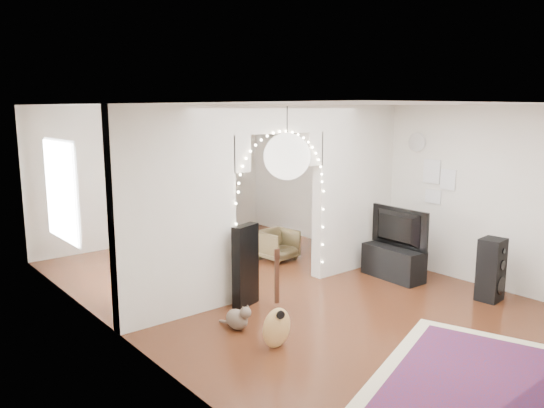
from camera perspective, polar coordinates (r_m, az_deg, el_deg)
floor at (r=8.01m, az=0.52°, el=-9.04°), size 7.50×7.50×0.00m
ceiling at (r=7.55m, az=0.55°, el=10.66°), size 5.00×7.50×0.02m
wall_back at (r=10.78m, az=-12.38°, el=3.14°), size 5.00×0.02×2.70m
wall_front at (r=5.42m, az=26.99°, el=-4.78°), size 5.00×0.02×2.70m
wall_left at (r=6.38m, az=-16.95°, el=-1.94°), size 0.02×7.50×2.70m
wall_right at (r=9.45m, az=12.25°, el=2.15°), size 0.02×7.50×2.70m
divider_wall at (r=7.65m, az=0.54°, el=1.07°), size 5.00×0.20×2.70m
fairy_lights at (r=7.54m, az=1.17°, el=1.89°), size 1.64×0.04×1.60m
window at (r=8.04m, az=-21.76°, el=1.32°), size 0.04×1.20×1.40m
wall_clock at (r=9.00m, az=15.36°, el=6.42°), size 0.03×0.31×0.31m
picture_frames at (r=8.83m, az=17.29°, el=2.34°), size 0.02×0.50×0.70m
paper_lantern at (r=4.51m, az=1.62°, el=5.14°), size 0.40×0.40×0.40m
ceiling_fan at (r=9.18m, az=-7.58°, el=8.65°), size 1.10×1.10×0.30m
area_rug at (r=5.83m, az=21.58°, el=-17.47°), size 3.05×2.65×0.02m
guitar_case at (r=7.20m, az=-2.87°, el=-6.62°), size 0.45×0.26×1.12m
acoustic_guitar at (r=6.01m, az=0.51°, el=-11.52°), size 0.41×0.23×0.97m
tabby_cat at (r=6.58m, az=-3.69°, el=-12.18°), size 0.28×0.52×0.34m
floor_speaker at (r=8.01m, az=22.51°, el=-6.55°), size 0.37×0.34×0.88m
media_console at (r=8.61m, az=12.90°, el=-6.17°), size 0.45×1.02×0.50m
tv at (r=8.47m, az=13.06°, el=-2.54°), size 0.20×1.08×0.62m
bookcase at (r=10.80m, az=-10.23°, el=-0.08°), size 1.45×0.47×1.47m
dining_table at (r=10.38m, az=-8.55°, el=-0.74°), size 1.33×1.01×0.76m
flower_vase at (r=10.35m, az=-8.57°, el=0.18°), size 0.21×0.21×0.19m
dining_chair_left at (r=9.39m, az=-9.57°, el=-4.71°), size 0.61×0.62×0.48m
dining_chair_right at (r=9.37m, az=0.65°, el=-4.41°), size 0.63×0.64×0.54m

